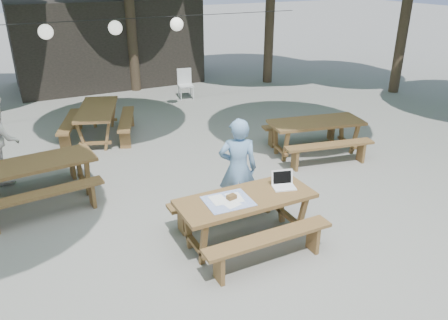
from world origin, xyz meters
name	(u,v)px	position (x,y,z in m)	size (l,w,h in m)	color
ground	(238,231)	(0.00, 0.00, 0.00)	(80.00, 80.00, 0.00)	slate
pavilion	(106,42)	(0.50, 10.50, 1.40)	(6.00, 3.00, 2.80)	black
main_picnic_table	(245,219)	(-0.03, -0.28, 0.39)	(2.00, 1.58, 0.75)	brown
picnic_table_nw	(36,181)	(-2.65, 2.39, 0.39)	(2.07, 1.75, 0.75)	brown
picnic_table_ne	(315,137)	(2.96, 1.97, 0.39)	(2.17, 1.92, 0.75)	brown
picnic_table_far_w	(99,123)	(-1.04, 5.04, 0.39)	(2.10, 2.30, 0.75)	brown
woman	(238,169)	(0.23, 0.44, 0.84)	(0.61, 0.40, 1.68)	#6890BE
second_person	(0,138)	(-3.11, 3.64, 0.83)	(0.81, 0.63, 1.66)	silver
plastic_chair	(186,90)	(2.11, 7.32, 0.26)	(0.52, 0.52, 0.90)	silver
laptop	(283,183)	(0.63, -0.24, 0.81)	(0.39, 0.34, 0.24)	white
tabletop_clutter	(229,200)	(-0.30, -0.27, 0.76)	(0.68, 0.58, 0.08)	#3556B7
paper_lanterns	(116,28)	(-0.19, 6.00, 2.40)	(9.00, 0.34, 0.38)	black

